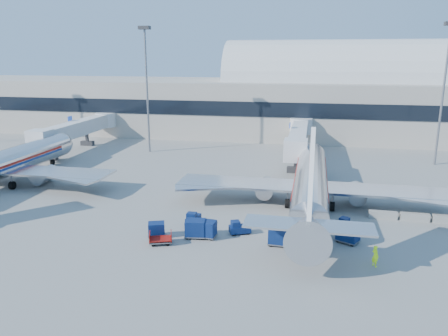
% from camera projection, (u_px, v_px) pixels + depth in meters
% --- Properties ---
extents(ground, '(260.00, 260.00, 0.00)m').
position_uv_depth(ground, '(220.00, 213.00, 49.83)').
color(ground, gray).
rests_on(ground, ground).
extents(terminal, '(170.00, 28.15, 21.00)m').
position_uv_depth(terminal, '(213.00, 99.00, 103.71)').
color(terminal, '#B2AA9E').
rests_on(terminal, ground).
extents(airliner_main, '(32.00, 37.26, 12.07)m').
position_uv_depth(airliner_main, '(311.00, 183.00, 51.42)').
color(airliner_main, silver).
rests_on(airliner_main, ground).
extents(jetbridge_near, '(4.40, 27.50, 6.25)m').
position_uv_depth(jetbridge_near, '(299.00, 135.00, 76.59)').
color(jetbridge_near, silver).
rests_on(jetbridge_near, ground).
extents(jetbridge_mid, '(4.40, 27.50, 6.25)m').
position_uv_depth(jetbridge_mid, '(80.00, 128.00, 84.81)').
color(jetbridge_mid, silver).
rests_on(jetbridge_mid, ground).
extents(mast_west, '(2.00, 1.20, 22.60)m').
position_uv_depth(mast_west, '(146.00, 71.00, 78.52)').
color(mast_west, slate).
rests_on(mast_west, ground).
extents(mast_east, '(2.00, 1.20, 22.60)m').
position_uv_depth(mast_east, '(445.00, 73.00, 68.74)').
color(mast_east, slate).
rests_on(mast_east, ground).
extents(barrier_near, '(3.00, 0.55, 0.90)m').
position_uv_depth(barrier_near, '(383.00, 215.00, 48.09)').
color(barrier_near, '#9E9E96').
rests_on(barrier_near, ground).
extents(barrier_mid, '(3.00, 0.55, 0.90)m').
position_uv_depth(barrier_mid, '(415.00, 217.00, 47.44)').
color(barrier_mid, '#9E9E96').
rests_on(barrier_mid, ground).
extents(barrier_far, '(3.00, 0.55, 0.90)m').
position_uv_depth(barrier_far, '(447.00, 219.00, 46.80)').
color(barrier_far, '#9E9E96').
rests_on(barrier_far, ground).
extents(tug_lead, '(2.37, 1.84, 1.39)m').
position_uv_depth(tug_lead, '(239.00, 228.00, 44.00)').
color(tug_lead, '#0A1C4B').
rests_on(tug_lead, ground).
extents(tug_right, '(2.39, 1.98, 1.40)m').
position_uv_depth(tug_right, '(348.00, 225.00, 44.60)').
color(tug_right, '#0A1C4B').
rests_on(tug_right, ground).
extents(tug_left, '(1.24, 2.28, 1.44)m').
position_uv_depth(tug_left, '(193.00, 219.00, 46.43)').
color(tug_left, '#0A1C4B').
rests_on(tug_left, ground).
extents(cart_train_a, '(2.06, 1.66, 1.69)m').
position_uv_depth(cart_train_a, '(206.00, 229.00, 43.03)').
color(cart_train_a, '#0A1C4B').
rests_on(cart_train_a, ground).
extents(cart_train_b, '(2.22, 1.80, 1.79)m').
position_uv_depth(cart_train_b, '(195.00, 228.00, 43.06)').
color(cart_train_b, '#0A1C4B').
rests_on(cart_train_b, ground).
extents(cart_train_c, '(2.00, 1.76, 1.48)m').
position_uv_depth(cart_train_c, '(157.00, 229.00, 43.20)').
color(cart_train_c, '#0A1C4B').
rests_on(cart_train_c, ground).
extents(cart_solo_near, '(2.13, 1.68, 1.80)m').
position_uv_depth(cart_solo_near, '(279.00, 235.00, 41.30)').
color(cart_solo_near, '#0A1C4B').
rests_on(cart_solo_near, ground).
extents(cart_solo_far, '(2.53, 2.33, 1.80)m').
position_uv_depth(cart_solo_far, '(348.00, 233.00, 41.88)').
color(cart_solo_far, '#0A1C4B').
rests_on(cart_solo_far, ground).
extents(cart_open_red, '(2.50, 2.11, 0.57)m').
position_uv_depth(cart_open_red, '(161.00, 240.00, 41.68)').
color(cart_open_red, slate).
rests_on(cart_open_red, ground).
extents(ramp_worker, '(0.77, 0.82, 1.89)m').
position_uv_depth(ramp_worker, '(375.00, 256.00, 37.10)').
color(ramp_worker, '#8BDB17').
rests_on(ramp_worker, ground).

